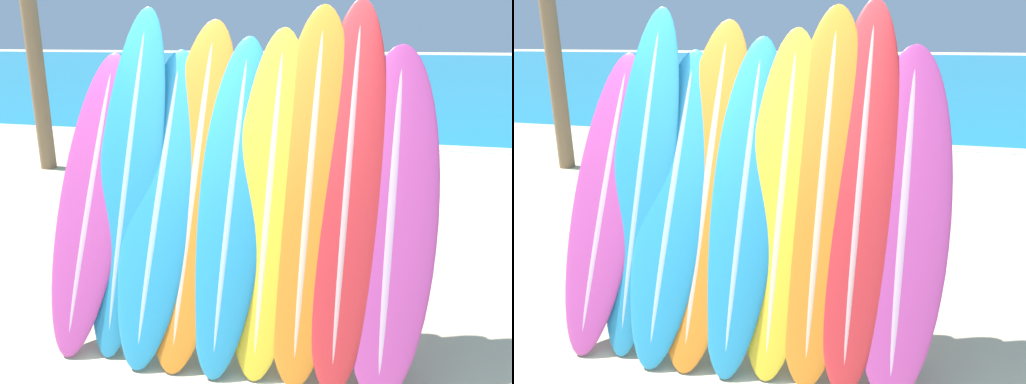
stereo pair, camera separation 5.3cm
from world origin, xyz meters
The scene contains 14 objects.
ground_plane centered at (0.00, 0.00, 0.00)m, with size 160.00×160.00×0.00m, color beige.
ocean_water centered at (0.00, 37.52, 0.00)m, with size 120.00×60.00×0.01m.
surfboard_rack centered at (0.26, 0.52, 0.51)m, with size 2.50×0.04×0.94m.
surfboard_slot_0 centered at (-0.82, 0.55, 1.06)m, with size 0.54×1.10×2.12m.
surfboard_slot_1 centered at (-0.54, 0.62, 1.23)m, with size 0.51×1.08×2.46m.
surfboard_slot_2 centered at (-0.27, 0.56, 1.08)m, with size 0.55×1.15×2.15m.
surfboard_slot_3 centered at (-0.02, 0.62, 1.18)m, with size 0.58×1.19×2.37m.
surfboard_slot_4 centered at (0.27, 0.58, 1.12)m, with size 0.51×1.11×2.25m.
surfboard_slot_5 centered at (0.54, 0.59, 1.15)m, with size 0.52×0.99×2.30m.
surfboard_slot_6 centered at (0.81, 0.62, 1.23)m, with size 0.56×1.06×2.46m.
surfboard_slot_7 centered at (1.06, 0.62, 1.25)m, with size 0.50×1.10×2.49m.
surfboard_slot_8 centered at (1.36, 0.57, 1.09)m, with size 0.59×0.96×2.19m.
person_near_water centered at (-0.90, 2.61, 0.93)m, with size 0.29×0.26×1.71m.
person_mid_beach centered at (0.13, 6.29, 0.92)m, with size 0.29×0.27×1.68m.
Camera 1 is at (1.26, -2.60, 2.22)m, focal length 35.00 mm.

